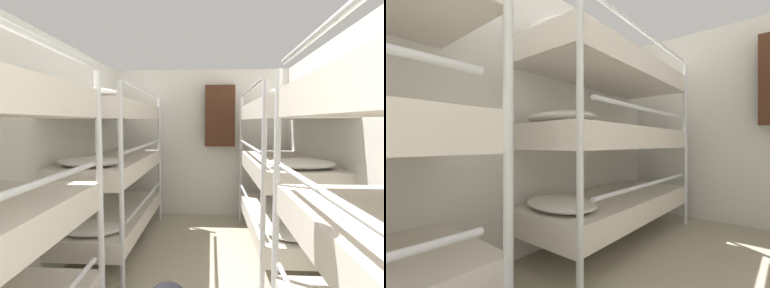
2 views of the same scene
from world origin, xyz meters
TOP-DOWN VIEW (x-y plane):
  - wall_left at (-1.34, 2.54)m, footprint 0.06×5.19m
  - wall_back at (0.00, 5.10)m, footprint 2.74×0.06m
  - bunk_stack_left_far at (-0.94, 3.78)m, footprint 0.74×1.90m
  - bunk_stack_right_far at (0.94, 3.78)m, footprint 0.74×1.90m
  - hanging_coat at (0.29, 4.95)m, footprint 0.44×0.12m

SIDE VIEW (x-z plane):
  - bunk_stack_left_far at x=-0.94m, z-range 0.05..1.87m
  - bunk_stack_right_far at x=0.94m, z-range 0.05..1.87m
  - wall_left at x=-1.34m, z-range 0.00..2.24m
  - wall_back at x=0.00m, z-range 0.00..2.24m
  - hanging_coat at x=0.29m, z-range 1.09..1.99m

